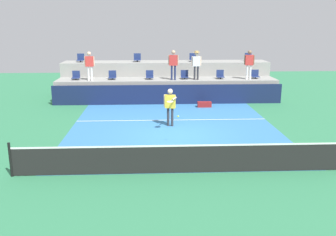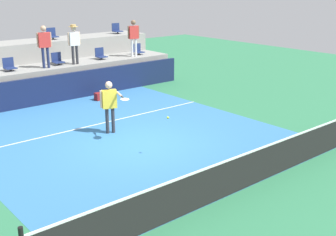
# 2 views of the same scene
# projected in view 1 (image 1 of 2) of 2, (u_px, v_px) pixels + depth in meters

# --- Properties ---
(ground_plane) EXTENTS (40.00, 40.00, 0.00)m
(ground_plane) POSITION_uv_depth(u_px,v_px,m) (175.00, 135.00, 15.28)
(ground_plane) COLOR #2D754C
(court_inner_paint) EXTENTS (9.00, 10.00, 0.01)m
(court_inner_paint) POSITION_uv_depth(u_px,v_px,m) (174.00, 128.00, 16.25)
(court_inner_paint) COLOR teal
(court_inner_paint) RESTS_ON ground_plane
(court_service_line) EXTENTS (9.00, 0.06, 0.00)m
(court_service_line) POSITION_uv_depth(u_px,v_px,m) (172.00, 120.00, 17.60)
(court_service_line) COLOR white
(court_service_line) RESTS_ON ground_plane
(tennis_net) EXTENTS (10.48, 0.08, 1.07)m
(tennis_net) POSITION_uv_depth(u_px,v_px,m) (184.00, 158.00, 11.29)
(tennis_net) COLOR black
(tennis_net) RESTS_ON ground_plane
(sponsor_backboard) EXTENTS (13.00, 0.16, 1.10)m
(sponsor_backboard) POSITION_uv_depth(u_px,v_px,m) (168.00, 95.00, 20.94)
(sponsor_backboard) COLOR #141E42
(sponsor_backboard) RESTS_ON ground_plane
(seating_tier_lower) EXTENTS (13.00, 1.80, 1.25)m
(seating_tier_lower) POSITION_uv_depth(u_px,v_px,m) (167.00, 89.00, 22.18)
(seating_tier_lower) COLOR gray
(seating_tier_lower) RESTS_ON ground_plane
(seating_tier_upper) EXTENTS (13.00, 1.80, 2.10)m
(seating_tier_upper) POSITION_uv_depth(u_px,v_px,m) (166.00, 78.00, 23.82)
(seating_tier_upper) COLOR gray
(seating_tier_upper) RESTS_ON ground_plane
(stadium_chair_lower_far_left) EXTENTS (0.44, 0.40, 0.52)m
(stadium_chair_lower_far_left) POSITION_uv_depth(u_px,v_px,m) (76.00, 76.00, 21.66)
(stadium_chair_lower_far_left) COLOR #2D2D33
(stadium_chair_lower_far_left) RESTS_ON seating_tier_lower
(stadium_chair_lower_left) EXTENTS (0.44, 0.40, 0.52)m
(stadium_chair_lower_left) POSITION_uv_depth(u_px,v_px,m) (112.00, 76.00, 21.76)
(stadium_chair_lower_left) COLOR #2D2D33
(stadium_chair_lower_left) RESTS_ON seating_tier_lower
(stadium_chair_lower_mid_left) EXTENTS (0.44, 0.40, 0.52)m
(stadium_chair_lower_mid_left) POSITION_uv_depth(u_px,v_px,m) (150.00, 76.00, 21.86)
(stadium_chair_lower_mid_left) COLOR #2D2D33
(stadium_chair_lower_mid_left) RESTS_ON seating_tier_lower
(stadium_chair_lower_mid_right) EXTENTS (0.44, 0.40, 0.52)m
(stadium_chair_lower_mid_right) POSITION_uv_depth(u_px,v_px,m) (185.00, 75.00, 21.96)
(stadium_chair_lower_mid_right) COLOR #2D2D33
(stadium_chair_lower_mid_right) RESTS_ON seating_tier_lower
(stadium_chair_lower_right) EXTENTS (0.44, 0.40, 0.52)m
(stadium_chair_lower_right) POSITION_uv_depth(u_px,v_px,m) (220.00, 75.00, 22.05)
(stadium_chair_lower_right) COLOR #2D2D33
(stadium_chair_lower_right) RESTS_ON seating_tier_lower
(stadium_chair_lower_far_right) EXTENTS (0.44, 0.40, 0.52)m
(stadium_chair_lower_far_right) POSITION_uv_depth(u_px,v_px,m) (255.00, 75.00, 22.15)
(stadium_chair_lower_far_right) COLOR #2D2D33
(stadium_chair_lower_far_right) RESTS_ON seating_tier_lower
(stadium_chair_upper_far_left) EXTENTS (0.44, 0.40, 0.52)m
(stadium_chair_upper_far_left) POSITION_uv_depth(u_px,v_px,m) (81.00, 59.00, 23.19)
(stadium_chair_upper_far_left) COLOR #2D2D33
(stadium_chair_upper_far_left) RESTS_ON seating_tier_upper
(stadium_chair_upper_left) EXTENTS (0.44, 0.40, 0.52)m
(stadium_chair_upper_left) POSITION_uv_depth(u_px,v_px,m) (137.00, 58.00, 23.35)
(stadium_chair_upper_left) COLOR #2D2D33
(stadium_chair_upper_left) RESTS_ON seating_tier_upper
(stadium_chair_upper_right) EXTENTS (0.44, 0.40, 0.52)m
(stadium_chair_upper_right) POSITION_uv_depth(u_px,v_px,m) (193.00, 58.00, 23.52)
(stadium_chair_upper_right) COLOR #2D2D33
(stadium_chair_upper_right) RESTS_ON seating_tier_upper
(stadium_chair_upper_far_right) EXTENTS (0.44, 0.40, 0.52)m
(stadium_chair_upper_far_right) POSITION_uv_depth(u_px,v_px,m) (248.00, 58.00, 23.68)
(stadium_chair_upper_far_right) COLOR #2D2D33
(stadium_chair_upper_far_right) RESTS_ON seating_tier_upper
(tennis_player) EXTENTS (0.57, 1.30, 1.69)m
(tennis_player) POSITION_uv_depth(u_px,v_px,m) (170.00, 104.00, 16.31)
(tennis_player) COLOR #2D2D33
(tennis_player) RESTS_ON ground_plane
(spectator_in_grey) EXTENTS (0.58, 0.22, 1.66)m
(spectator_in_grey) POSITION_uv_depth(u_px,v_px,m) (89.00, 63.00, 21.14)
(spectator_in_grey) COLOR white
(spectator_in_grey) RESTS_ON seating_tier_lower
(spectator_in_white) EXTENTS (0.60, 0.27, 1.72)m
(spectator_in_white) POSITION_uv_depth(u_px,v_px,m) (173.00, 62.00, 21.35)
(spectator_in_white) COLOR navy
(spectator_in_white) RESTS_ON seating_tier_lower
(spectator_with_hat) EXTENTS (0.58, 0.41, 1.68)m
(spectator_with_hat) POSITION_uv_depth(u_px,v_px,m) (196.00, 62.00, 21.41)
(spectator_with_hat) COLOR #2D2D33
(spectator_with_hat) RESTS_ON seating_tier_lower
(spectator_leaning_on_rail) EXTENTS (0.60, 0.26, 1.71)m
(spectator_leaning_on_rail) POSITION_uv_depth(u_px,v_px,m) (249.00, 62.00, 21.55)
(spectator_leaning_on_rail) COLOR white
(spectator_leaning_on_rail) RESTS_ON seating_tier_lower
(tennis_ball) EXTENTS (0.07, 0.07, 0.07)m
(tennis_ball) POSITION_uv_depth(u_px,v_px,m) (178.00, 116.00, 13.74)
(tennis_ball) COLOR #CCE033
(equipment_bag) EXTENTS (0.76, 0.28, 0.30)m
(equipment_bag) POSITION_uv_depth(u_px,v_px,m) (204.00, 104.00, 20.28)
(equipment_bag) COLOR maroon
(equipment_bag) RESTS_ON ground_plane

